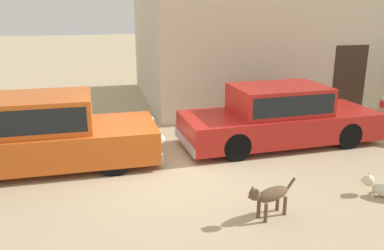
# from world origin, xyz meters

# --- Properties ---
(ground_plane) EXTENTS (80.00, 80.00, 0.00)m
(ground_plane) POSITION_xyz_m (0.00, 0.00, 0.00)
(ground_plane) COLOR tan
(parked_sedan_nearest) EXTENTS (4.82, 1.81, 1.51)m
(parked_sedan_nearest) POSITION_xyz_m (-2.54, 0.93, 0.74)
(parked_sedan_nearest) COLOR #D15619
(parked_sedan_nearest) RESTS_ON ground_plane
(parked_sedan_second) EXTENTS (4.89, 1.91, 1.43)m
(parked_sedan_second) POSITION_xyz_m (2.84, 1.10, 0.71)
(parked_sedan_second) COLOR #AD1E19
(parked_sedan_second) RESTS_ON ground_plane
(stray_dog_spotted) EXTENTS (1.00, 0.45, 0.62)m
(stray_dog_spotted) POSITION_xyz_m (1.15, -2.15, 0.39)
(stray_dog_spotted) COLOR brown
(stray_dog_spotted) RESTS_ON ground_plane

